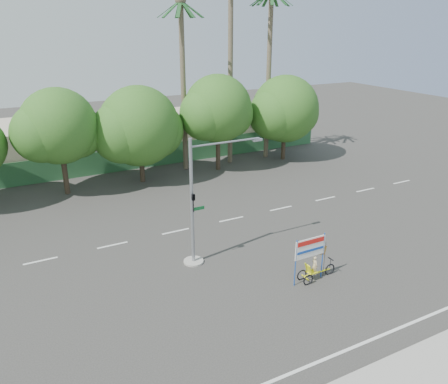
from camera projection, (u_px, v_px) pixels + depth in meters
name	position (u px, v px, depth m)	size (l,w,h in m)	color
ground	(272.00, 287.00, 21.79)	(120.00, 120.00, 0.00)	#33302D
fence	(141.00, 157.00, 39.24)	(38.00, 0.08, 2.00)	#336B3D
building_left	(15.00, 148.00, 38.34)	(12.00, 8.00, 4.00)	beige
building_right	(201.00, 129.00, 46.09)	(14.00, 8.00, 3.60)	beige
tree_left	(58.00, 129.00, 31.87)	(6.66, 5.60, 8.07)	#473828
tree_center	(139.00, 129.00, 34.64)	(7.62, 6.40, 7.85)	#473828
tree_right	(217.00, 111.00, 37.35)	(6.90, 5.80, 8.36)	#473828
tree_far_right	(285.00, 111.00, 40.55)	(7.38, 6.20, 7.94)	#473828
palm_tall	(231.00, 46.00, 37.57)	(3.73, 3.79, 17.45)	#70604C
palm_mid	(269.00, 57.00, 39.66)	(3.73, 3.79, 15.45)	#70604C
palm_short	(183.00, 67.00, 36.23)	(3.73, 3.79, 14.45)	#70604C
traffic_signal	(198.00, 213.00, 23.09)	(4.72, 1.10, 7.00)	gray
trike_billboard	(313.00, 262.00, 22.00)	(2.63, 0.60, 2.58)	black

